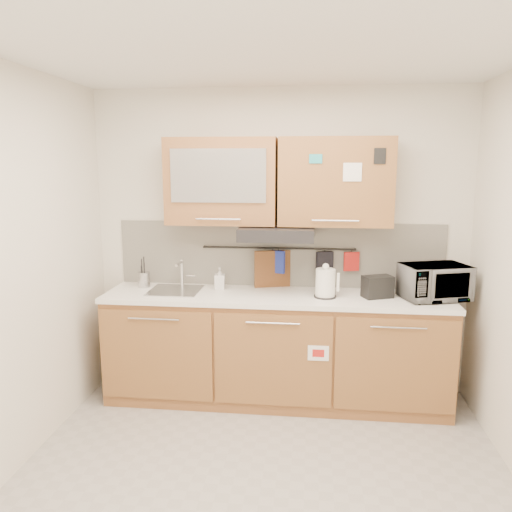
# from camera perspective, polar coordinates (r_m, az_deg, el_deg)

# --- Properties ---
(floor) EXTENTS (3.20, 3.20, 0.00)m
(floor) POSITION_cam_1_polar(r_m,az_deg,el_deg) (3.40, 0.56, -24.93)
(floor) COLOR #9E9993
(floor) RESTS_ON ground
(ceiling) EXTENTS (3.20, 3.20, 0.00)m
(ceiling) POSITION_cam_1_polar(r_m,az_deg,el_deg) (2.84, 0.67, 23.24)
(ceiling) COLOR white
(ceiling) RESTS_ON wall_back
(wall_back) EXTENTS (3.20, 0.00, 3.20)m
(wall_back) POSITION_cam_1_polar(r_m,az_deg,el_deg) (4.32, 2.63, 1.53)
(wall_back) COLOR silver
(wall_back) RESTS_ON ground
(base_cabinet) EXTENTS (2.80, 0.64, 0.88)m
(base_cabinet) POSITION_cam_1_polar(r_m,az_deg,el_deg) (4.26, 2.24, -11.09)
(base_cabinet) COLOR #965F35
(base_cabinet) RESTS_ON floor
(countertop) EXTENTS (2.82, 0.62, 0.04)m
(countertop) POSITION_cam_1_polar(r_m,az_deg,el_deg) (4.10, 2.29, -4.67)
(countertop) COLOR white
(countertop) RESTS_ON base_cabinet
(backsplash) EXTENTS (2.80, 0.02, 0.56)m
(backsplash) POSITION_cam_1_polar(r_m,az_deg,el_deg) (4.33, 2.60, 0.20)
(backsplash) COLOR silver
(backsplash) RESTS_ON countertop
(upper_cabinets) EXTENTS (1.82, 0.37, 0.70)m
(upper_cabinets) POSITION_cam_1_polar(r_m,az_deg,el_deg) (4.09, 2.45, 8.50)
(upper_cabinets) COLOR #965F35
(upper_cabinets) RESTS_ON wall_back
(range_hood) EXTENTS (0.60, 0.46, 0.10)m
(range_hood) POSITION_cam_1_polar(r_m,az_deg,el_deg) (4.06, 2.40, 2.66)
(range_hood) COLOR black
(range_hood) RESTS_ON upper_cabinets
(sink) EXTENTS (0.42, 0.40, 0.26)m
(sink) POSITION_cam_1_polar(r_m,az_deg,el_deg) (4.26, -9.19, -3.90)
(sink) COLOR silver
(sink) RESTS_ON countertop
(utensil_rail) EXTENTS (1.30, 0.02, 0.02)m
(utensil_rail) POSITION_cam_1_polar(r_m,az_deg,el_deg) (4.28, 2.58, 0.90)
(utensil_rail) COLOR black
(utensil_rail) RESTS_ON backsplash
(utensil_crock) EXTENTS (0.14, 0.14, 0.26)m
(utensil_crock) POSITION_cam_1_polar(r_m,az_deg,el_deg) (4.43, -12.69, -2.60)
(utensil_crock) COLOR #AAA9AD
(utensil_crock) RESTS_ON countertop
(kettle) EXTENTS (0.20, 0.18, 0.28)m
(kettle) POSITION_cam_1_polar(r_m,az_deg,el_deg) (4.02, 7.95, -3.16)
(kettle) COLOR white
(kettle) RESTS_ON countertop
(toaster) EXTENTS (0.26, 0.21, 0.17)m
(toaster) POSITION_cam_1_polar(r_m,az_deg,el_deg) (4.10, 13.72, -3.40)
(toaster) COLOR black
(toaster) RESTS_ON countertop
(microwave) EXTENTS (0.57, 0.47, 0.27)m
(microwave) POSITION_cam_1_polar(r_m,az_deg,el_deg) (4.17, 19.72, -2.81)
(microwave) COLOR #999999
(microwave) RESTS_ON countertop
(soap_bottle) EXTENTS (0.09, 0.09, 0.18)m
(soap_bottle) POSITION_cam_1_polar(r_m,az_deg,el_deg) (4.26, -4.17, -2.56)
(soap_bottle) COLOR #999999
(soap_bottle) RESTS_ON countertop
(cutting_board) EXTENTS (0.31, 0.11, 0.39)m
(cutting_board) POSITION_cam_1_polar(r_m,az_deg,el_deg) (4.31, 1.88, -1.92)
(cutting_board) COLOR brown
(cutting_board) RESTS_ON utensil_rail
(oven_mitt) EXTENTS (0.12, 0.07, 0.19)m
(oven_mitt) POSITION_cam_1_polar(r_m,az_deg,el_deg) (4.28, 2.55, -0.68)
(oven_mitt) COLOR #202F96
(oven_mitt) RESTS_ON utensil_rail
(dark_pouch) EXTENTS (0.15, 0.09, 0.23)m
(dark_pouch) POSITION_cam_1_polar(r_m,az_deg,el_deg) (4.28, 7.84, -1.01)
(dark_pouch) COLOR black
(dark_pouch) RESTS_ON utensil_rail
(pot_holder) EXTENTS (0.13, 0.05, 0.16)m
(pot_holder) POSITION_cam_1_polar(r_m,az_deg,el_deg) (4.29, 10.85, -0.62)
(pot_holder) COLOR #AC1A16
(pot_holder) RESTS_ON utensil_rail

